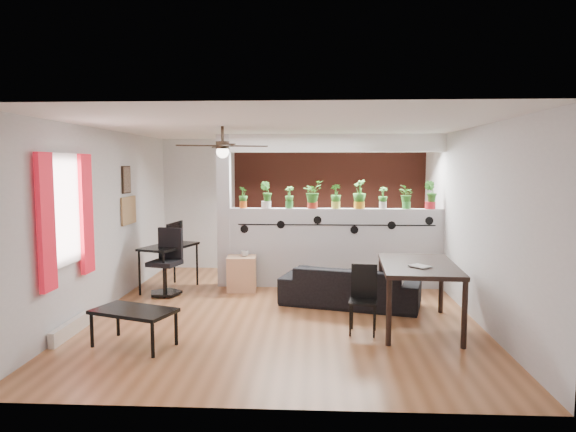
{
  "coord_description": "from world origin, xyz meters",
  "views": [
    {
      "loc": [
        0.44,
        -7.19,
        2.08
      ],
      "look_at": [
        0.03,
        0.6,
        1.31
      ],
      "focal_mm": 32.0,
      "sensor_mm": 36.0,
      "label": 1
    }
  ],
  "objects": [
    {
      "name": "potted_plant_1",
      "position": [
        -0.39,
        1.5,
        1.59
      ],
      "size": [
        0.28,
        0.25,
        0.46
      ],
      "color": "white",
      "rests_on": "partition_wall"
    },
    {
      "name": "book",
      "position": [
        1.67,
        -0.98,
        0.84
      ],
      "size": [
        0.29,
        0.3,
        0.02
      ],
      "primitive_type": "imported",
      "rotation": [
        0.0,
        0.0,
        0.66
      ],
      "color": "gray",
      "rests_on": "dining_table"
    },
    {
      "name": "monitor",
      "position": [
        -1.98,
        1.28,
        0.86
      ],
      "size": [
        0.36,
        0.1,
        0.2
      ],
      "primitive_type": "imported",
      "rotation": [
        0.0,
        0.0,
        1.45
      ],
      "color": "black",
      "rests_on": "computer_desk"
    },
    {
      "name": "office_chair",
      "position": [
        -1.93,
        0.82,
        0.46
      ],
      "size": [
        0.55,
        0.55,
        1.05
      ],
      "color": "black",
      "rests_on": "ground"
    },
    {
      "name": "potted_plant_4",
      "position": [
        0.8,
        1.5,
        1.57
      ],
      "size": [
        0.25,
        0.23,
        0.41
      ],
      "color": "#E1E350",
      "rests_on": "partition_wall"
    },
    {
      "name": "potted_plant_3",
      "position": [
        0.41,
        1.5,
        1.6
      ],
      "size": [
        0.31,
        0.32,
        0.47
      ],
      "color": "#B12D1C",
      "rests_on": "partition_wall"
    },
    {
      "name": "cup",
      "position": [
        -0.71,
        1.13,
        0.63
      ],
      "size": [
        0.13,
        0.13,
        0.1
      ],
      "primitive_type": "imported",
      "rotation": [
        0.0,
        0.0,
        -0.01
      ],
      "color": "gray",
      "rests_on": "cube_shelf"
    },
    {
      "name": "framed_art",
      "position": [
        -2.58,
        0.9,
        1.85
      ],
      "size": [
        0.03,
        0.34,
        0.44
      ],
      "color": "#8C7259",
      "rests_on": "room_shell"
    },
    {
      "name": "vine_decal",
      "position": [
        0.8,
        1.4,
        1.08
      ],
      "size": [
        3.31,
        0.01,
        0.3
      ],
      "color": "black",
      "rests_on": "partition_wall"
    },
    {
      "name": "folding_chair",
      "position": [
        1.06,
        -0.88,
        0.5
      ],
      "size": [
        0.39,
        0.39,
        0.84
      ],
      "color": "black",
      "rests_on": "ground"
    },
    {
      "name": "window_assembly",
      "position": [
        -2.56,
        -1.2,
        1.51
      ],
      "size": [
        0.09,
        1.3,
        1.55
      ],
      "color": "white",
      "rests_on": "room_shell"
    },
    {
      "name": "potted_plant_7",
      "position": [
        1.98,
        1.5,
        1.56
      ],
      "size": [
        0.21,
        0.23,
        0.4
      ],
      "color": "green",
      "rests_on": "partition_wall"
    },
    {
      "name": "sofa",
      "position": [
        0.97,
        0.34,
        0.28
      ],
      "size": [
        2.06,
        1.23,
        0.57
      ],
      "primitive_type": "imported",
      "rotation": [
        0.0,
        0.0,
        2.88
      ],
      "color": "black",
      "rests_on": "ground"
    },
    {
      "name": "potted_plant_0",
      "position": [
        -0.78,
        1.5,
        1.55
      ],
      "size": [
        0.23,
        0.22,
        0.37
      ],
      "color": "orange",
      "rests_on": "partition_wall"
    },
    {
      "name": "baseboard_heater",
      "position": [
        -2.54,
        -1.2,
        0.09
      ],
      "size": [
        0.08,
        1.0,
        0.18
      ],
      "primitive_type": "cube",
      "color": "silver",
      "rests_on": "ground"
    },
    {
      "name": "partition_wall",
      "position": [
        0.8,
        1.5,
        0.68
      ],
      "size": [
        3.6,
        0.18,
        1.35
      ],
      "primitive_type": "cube",
      "color": "#BCBCC1",
      "rests_on": "ground"
    },
    {
      "name": "cube_shelf",
      "position": [
        -0.76,
        1.13,
        0.29
      ],
      "size": [
        0.5,
        0.46,
        0.58
      ],
      "primitive_type": "cube",
      "rotation": [
        0.0,
        0.0,
        0.08
      ],
      "color": "tan",
      "rests_on": "ground"
    },
    {
      "name": "room_shell",
      "position": [
        0.0,
        0.0,
        1.3
      ],
      "size": [
        6.3,
        7.1,
        2.9
      ],
      "color": "brown",
      "rests_on": "ground"
    },
    {
      "name": "potted_plant_6",
      "position": [
        1.59,
        1.5,
        1.55
      ],
      "size": [
        0.2,
        0.17,
        0.37
      ],
      "color": "white",
      "rests_on": "partition_wall"
    },
    {
      "name": "corkboard",
      "position": [
        -2.58,
        0.95,
        1.35
      ],
      "size": [
        0.03,
        0.6,
        0.45
      ],
      "primitive_type": "cube",
      "color": "#99744A",
      "rests_on": "room_shell"
    },
    {
      "name": "ceiling_fan",
      "position": [
        -0.8,
        -0.3,
        2.31
      ],
      "size": [
        1.19,
        1.19,
        0.43
      ],
      "color": "black",
      "rests_on": "room_shell"
    },
    {
      "name": "potted_plant_8",
      "position": [
        2.38,
        1.5,
        1.6
      ],
      "size": [
        0.32,
        0.31,
        0.47
      ],
      "color": "red",
      "rests_on": "partition_wall"
    },
    {
      "name": "computer_desk",
      "position": [
        -1.98,
        1.13,
        0.68
      ],
      "size": [
        0.86,
        1.17,
        0.76
      ],
      "color": "black",
      "rests_on": "ground"
    },
    {
      "name": "ceiling_header",
      "position": [
        0.8,
        1.5,
        2.45
      ],
      "size": [
        3.6,
        0.18,
        0.3
      ],
      "primitive_type": "cube",
      "color": "white",
      "rests_on": "room_shell"
    },
    {
      "name": "brick_panel",
      "position": [
        0.8,
        2.97,
        1.3
      ],
      "size": [
        3.9,
        0.05,
        2.6
      ],
      "primitive_type": "cube",
      "color": "#AF4732",
      "rests_on": "ground"
    },
    {
      "name": "dining_table",
      "position": [
        1.77,
        -0.68,
        0.74
      ],
      "size": [
        1.02,
        1.58,
        0.83
      ],
      "color": "black",
      "rests_on": "ground"
    },
    {
      "name": "potted_plant_5",
      "position": [
        1.2,
        1.5,
        1.61
      ],
      "size": [
        0.32,
        0.33,
        0.49
      ],
      "color": "orange",
      "rests_on": "partition_wall"
    },
    {
      "name": "coffee_table",
      "position": [
        -1.63,
        -1.54,
        0.39
      ],
      "size": [
        1.05,
        0.8,
        0.43
      ],
      "color": "black",
      "rests_on": "ground"
    },
    {
      "name": "pier_column",
      "position": [
        -1.11,
        1.5,
        1.3
      ],
      "size": [
        0.22,
        0.2,
        2.6
      ],
      "primitive_type": "cube",
      "color": "#BCBCC1",
      "rests_on": "ground"
    },
    {
      "name": "potted_plant_2",
      "position": [
        0.01,
        1.5,
        1.55
      ],
      "size": [
        0.22,
        0.19,
        0.37
      ],
      "color": "#2E802E",
      "rests_on": "partition_wall"
    }
  ]
}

